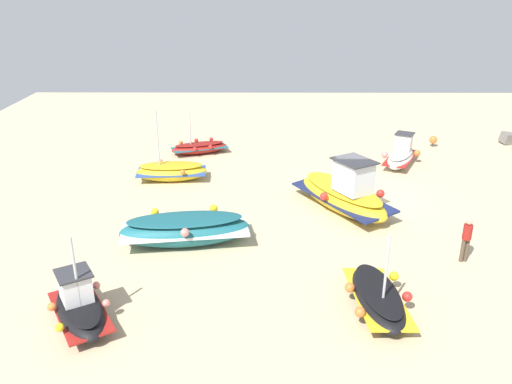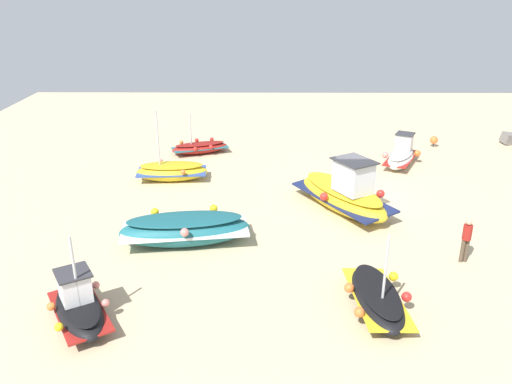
% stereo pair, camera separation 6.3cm
% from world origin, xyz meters
% --- Properties ---
extents(ground_plane, '(49.05, 49.05, 0.00)m').
position_xyz_m(ground_plane, '(0.00, 0.00, 0.00)').
color(ground_plane, '#C6B289').
extents(fishing_boat_0, '(5.54, 4.36, 2.52)m').
position_xyz_m(fishing_boat_0, '(0.97, -0.78, 0.77)').
color(fishing_boat_0, gold).
rests_on(fishing_boat_0, ground_plane).
extents(fishing_boat_1, '(3.66, 1.97, 2.82)m').
position_xyz_m(fishing_boat_1, '(8.45, -0.85, 0.39)').
color(fishing_boat_1, black).
rests_on(fishing_boat_1, ground_plane).
extents(fishing_boat_2, '(2.43, 3.57, 2.49)m').
position_xyz_m(fishing_boat_2, '(-7.05, -7.99, 0.34)').
color(fishing_boat_2, maroon).
rests_on(fishing_boat_2, ground_plane).
extents(fishing_boat_3, '(1.76, 3.66, 3.61)m').
position_xyz_m(fishing_boat_3, '(-2.62, -8.93, 0.48)').
color(fishing_boat_3, gold).
rests_on(fishing_boat_3, ground_plane).
extents(fishing_boat_4, '(3.66, 2.65, 1.69)m').
position_xyz_m(fishing_boat_4, '(-5.12, 3.27, 0.52)').
color(fishing_boat_4, white).
rests_on(fishing_boat_4, ground_plane).
extents(fishing_boat_5, '(2.63, 5.19, 1.18)m').
position_xyz_m(fishing_boat_5, '(4.21, -7.33, 0.61)').
color(fishing_boat_5, '#1E6670').
rests_on(fishing_boat_5, ground_plane).
extents(fishing_boat_6, '(3.28, 2.66, 2.96)m').
position_xyz_m(fishing_boat_6, '(9.20, -9.81, 0.53)').
color(fishing_boat_6, black).
rests_on(fishing_boat_6, ground_plane).
extents(person_walking, '(0.32, 0.32, 1.68)m').
position_xyz_m(person_walking, '(5.52, 2.88, 0.97)').
color(person_walking, brown).
rests_on(person_walking, ground_plane).
extents(mooring_buoy_0, '(0.48, 0.48, 0.68)m').
position_xyz_m(mooring_buoy_0, '(-8.37, 6.04, 0.43)').
color(mooring_buoy_0, '#3F3F42').
rests_on(mooring_buoy_0, ground_plane).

